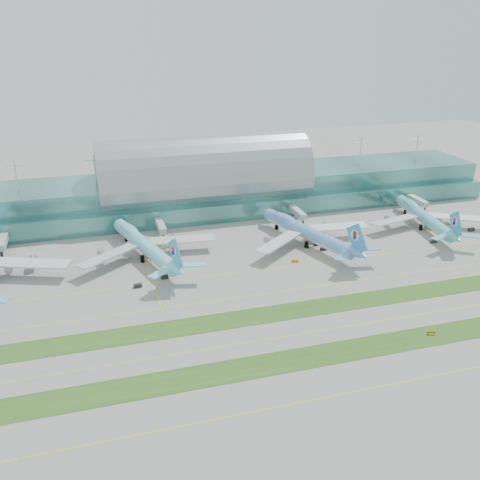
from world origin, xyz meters
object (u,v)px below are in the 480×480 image
object	(u,v)px
terminal	(204,186)
airliner_b	(144,244)
airliner_c	(306,231)
taxiway_sign_east	(431,334)
airliner_d	(424,216)

from	to	relation	value
terminal	airliner_b	bearing A→B (deg)	-125.06
terminal	airliner_c	xyz separation A→B (m)	(36.09, -66.01, -7.66)
airliner_b	taxiway_sign_east	bearing A→B (deg)	-63.27
airliner_c	airliner_d	world-z (taller)	airliner_c
airliner_d	terminal	bearing A→B (deg)	158.21
airliner_b	taxiway_sign_east	distance (m)	130.29
terminal	airliner_d	distance (m)	122.59
terminal	taxiway_sign_east	xyz separation A→B (m)	(45.69, -156.24, -13.68)
airliner_c	airliner_b	bearing A→B (deg)	159.14
airliner_c	taxiway_sign_east	bearing A→B (deg)	-100.73
airliner_d	taxiway_sign_east	xyz separation A→B (m)	(-59.69, -94.12, -5.61)
taxiway_sign_east	airliner_c	bearing A→B (deg)	111.69
terminal	airliner_c	distance (m)	75.62
airliner_b	airliner_c	size ratio (longest dim) A/B	1.00
airliner_c	taxiway_sign_east	xyz separation A→B (m)	(9.60, -90.23, -6.01)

